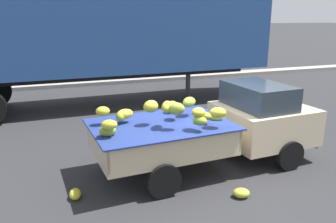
% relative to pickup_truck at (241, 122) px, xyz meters
% --- Properties ---
extents(ground, '(220.00, 220.00, 0.00)m').
position_rel_pickup_truck_xyz_m(ground, '(-1.11, -0.27, -0.89)').
color(ground, '#28282B').
extents(curb_strip, '(80.00, 0.80, 0.16)m').
position_rel_pickup_truck_xyz_m(curb_strip, '(-1.11, 9.92, -0.81)').
color(curb_strip, gray).
rests_on(curb_strip, ground).
extents(pickup_truck, '(4.92, 2.14, 1.70)m').
position_rel_pickup_truck_xyz_m(pickup_truck, '(0.00, 0.00, 0.00)').
color(pickup_truck, '#CCB793').
rests_on(pickup_truck, ground).
extents(semi_trailer, '(12.02, 2.72, 3.95)m').
position_rel_pickup_truck_xyz_m(semi_trailer, '(-2.10, 5.87, 1.65)').
color(semi_trailer, navy).
rests_on(semi_trailer, ground).
extents(fallen_banana_bunch_near_tailgate, '(0.23, 0.33, 0.18)m').
position_rel_pickup_truck_xyz_m(fallen_banana_bunch_near_tailgate, '(-3.64, -0.51, -0.80)').
color(fallen_banana_bunch_near_tailgate, gold).
rests_on(fallen_banana_bunch_near_tailgate, ground).
extents(fallen_banana_bunch_by_wheel, '(0.36, 0.32, 0.17)m').
position_rel_pickup_truck_xyz_m(fallen_banana_bunch_by_wheel, '(-0.84, -1.48, -0.81)').
color(fallen_banana_bunch_by_wheel, '#A8B232').
rests_on(fallen_banana_bunch_by_wheel, ground).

